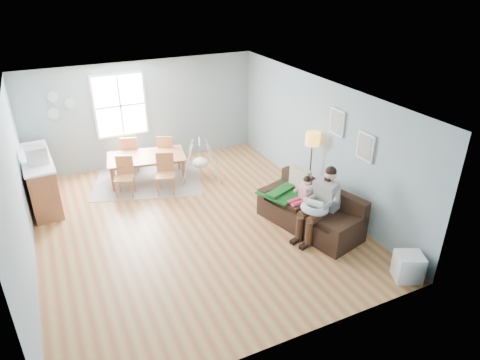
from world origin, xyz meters
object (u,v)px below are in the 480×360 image
chair_sw (125,173)px  baby_swing (200,162)px  counter (41,180)px  monitor (36,155)px  father (321,201)px  chair_ne (166,150)px  storage_cube (408,267)px  sofa (311,213)px  chair_nw (130,151)px  floor_lamp (312,144)px  toddler (303,192)px  chair_se (165,171)px  dining_table (148,169)px

chair_sw → baby_swing: size_ratio=0.74×
counter → monitor: (0.04, -0.38, 0.74)m
father → chair_ne: father is taller
chair_sw → baby_swing: 1.86m
father → storage_cube: bearing=-71.3°
sofa → storage_cube: size_ratio=4.10×
sofa → chair_nw: chair_nw is taller
chair_nw → chair_ne: (0.87, -0.28, -0.01)m
floor_lamp → monitor: 5.79m
floor_lamp → toddler: bearing=-131.0°
toddler → storage_cube: 2.40m
monitor → counter: bearing=95.5°
sofa → storage_cube: (0.54, -2.08, -0.06)m
father → storage_cube: size_ratio=2.53×
storage_cube → counter: bearing=134.7°
floor_lamp → chair_nw: floor_lamp is taller
chair_nw → chair_ne: chair_nw is taller
counter → chair_se: bearing=-13.9°
chair_sw → sofa: bearing=-44.0°
chair_ne → monitor: (-2.97, -0.94, 0.78)m
storage_cube → monitor: 7.45m
counter → floor_lamp: bearing=-22.7°
father → counter: size_ratio=0.69×
dining_table → chair_ne: (0.63, 0.46, 0.21)m
storage_cube → counter: counter is taller
storage_cube → chair_se: size_ratio=0.59×
father → floor_lamp: 1.65m
chair_nw → monitor: 2.55m
toddler → chair_se: size_ratio=0.87×
storage_cube → monitor: size_ratio=1.31×
toddler → floor_lamp: floor_lamp is taller
baby_swing → monitor: bearing=-179.2°
chair_nw → baby_swing: (1.46, -1.17, -0.10)m
chair_sw → counter: 1.79m
chair_sw → counter: size_ratio=0.45×
floor_lamp → chair_se: (-2.88, 1.65, -0.75)m
father → chair_sw: bearing=132.5°
father → chair_se: father is taller
storage_cube → chair_nw: (-3.25, 6.29, 0.30)m
sofa → floor_lamp: 1.59m
toddler → chair_ne: 4.13m
chair_ne → baby_swing: 1.08m
storage_cube → dining_table: dining_table is taller
floor_lamp → monitor: (-5.46, 1.92, 0.02)m
father → floor_lamp: floor_lamp is taller
toddler → floor_lamp: 1.32m
storage_cube → monitor: monitor is taller
sofa → chair_sw: chair_sw is taller
dining_table → chair_nw: (-0.24, 0.74, 0.22)m
floor_lamp → baby_swing: 2.86m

